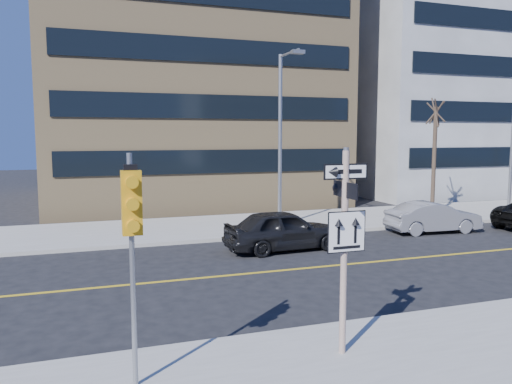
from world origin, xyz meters
name	(u,v)px	position (x,y,z in m)	size (l,w,h in m)	color
ground	(293,317)	(0.00, 0.00, 0.00)	(120.00, 120.00, 0.00)	black
far_sidewalk	(495,210)	(18.00, 12.00, 0.07)	(66.00, 6.00, 0.15)	#9B9891
sign_pole	(345,239)	(0.00, -2.51, 2.44)	(0.92, 0.92, 4.06)	silver
traffic_signal	(132,222)	(-4.00, -2.66, 3.03)	(0.32, 0.45, 4.00)	gray
parked_car_a	(284,230)	(2.50, 6.76, 0.79)	(4.66, 1.88, 1.59)	black
parked_car_b	(433,217)	(10.31, 7.82, 0.71)	(4.29, 1.50, 1.41)	gray
streetlight_a	(282,128)	(4.00, 10.76, 4.76)	(0.55, 2.25, 8.00)	gray
street_tree_west	(436,115)	(13.00, 11.30, 5.52)	(1.80, 1.80, 6.35)	#352A1F
building_brick	(182,71)	(2.00, 25.00, 9.00)	(18.00, 18.00, 18.00)	tan
building_grey_mid	(445,99)	(24.00, 24.00, 7.50)	(20.00, 16.00, 15.00)	gray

